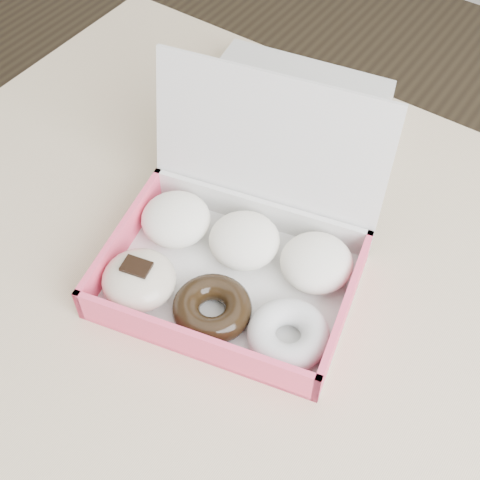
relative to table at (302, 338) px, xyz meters
The scene contains 3 objects.
table is the anchor object (origin of this frame).
donut_box 0.15m from the table, behind, with size 0.34×0.31×0.21m.
newspapers 0.34m from the table, 126.29° to the left, with size 0.26×0.21×0.04m, color silver.
Camera 1 is at (0.18, -0.40, 1.41)m, focal length 50.00 mm.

